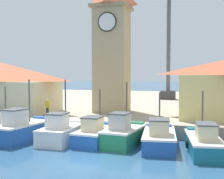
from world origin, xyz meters
TOP-DOWN VIEW (x-y plane):
  - ground_plane at (0.00, 0.00)m, footprint 300.00×300.00m
  - quay_wharf at (0.00, 27.04)m, footprint 120.00×40.00m
  - fishing_boat_left_outer at (-8.53, 3.95)m, footprint 2.35×4.91m
  - fishing_boat_left_inner at (-6.35, 3.66)m, footprint 2.73×5.32m
  - fishing_boat_mid_left at (-3.47, 4.02)m, footprint 2.18×4.59m
  - fishing_boat_center at (-1.01, 4.41)m, footprint 2.24×4.72m
  - fishing_boat_mid_right at (0.95, 4.32)m, footprint 2.43×4.53m
  - fishing_boat_right_inner at (3.38, 4.15)m, footprint 2.65×5.25m
  - fishing_boat_right_outer at (6.17, 3.58)m, footprint 2.58×5.35m
  - clock_tower at (-2.46, 13.28)m, footprint 3.57×3.57m
  - warehouse_left at (-12.80, 10.28)m, footprint 10.59×6.28m
  - port_crane_far at (1.48, 29.24)m, footprint 4.22×10.56m
  - dock_worker_near_tower at (-6.76, 8.13)m, footprint 0.34×0.22m

SIDE VIEW (x-z plane):
  - ground_plane at x=0.00m, z-range 0.00..0.00m
  - quay_wharf at x=0.00m, z-range 0.00..1.06m
  - fishing_boat_center at x=-1.01m, z-range -1.20..2.53m
  - fishing_boat_right_outer at x=6.17m, z-range -1.22..2.57m
  - fishing_boat_right_inner at x=3.38m, z-range -1.11..2.50m
  - fishing_boat_left_outer at x=-8.53m, z-range -1.21..2.66m
  - fishing_boat_mid_left at x=-3.47m, z-range -1.47..2.95m
  - fishing_boat_mid_right at x=0.95m, z-range -1.37..2.93m
  - fishing_boat_left_inner at x=-6.35m, z-range -1.38..3.04m
  - dock_worker_near_tower at x=-6.76m, z-range 1.10..2.72m
  - warehouse_left at x=-12.80m, z-range 1.12..5.94m
  - clock_tower at x=-2.46m, z-range 0.65..15.23m
  - port_crane_far at x=1.48m, z-range -1.06..20.19m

